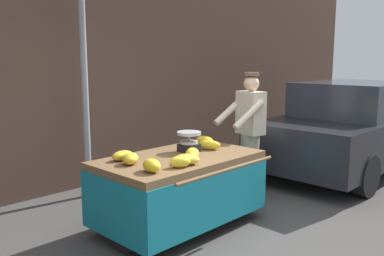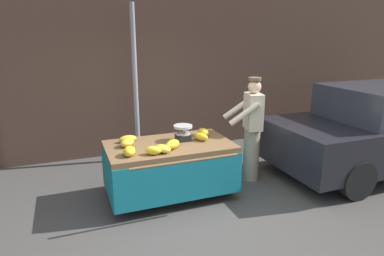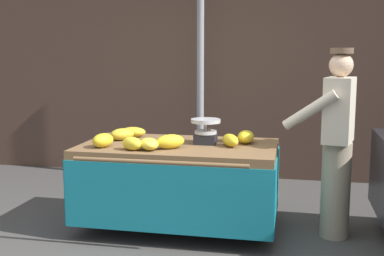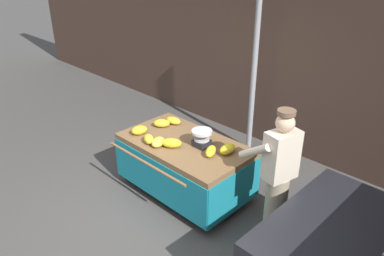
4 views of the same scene
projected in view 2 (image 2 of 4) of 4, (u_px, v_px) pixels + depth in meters
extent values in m
plane|color=#423F3D|center=(199.00, 220.00, 4.40)|extent=(60.00, 60.00, 0.00)
cube|color=#473328|center=(141.00, 59.00, 6.62)|extent=(16.00, 0.24, 3.78)
cylinder|color=gray|center=(135.00, 85.00, 6.17)|extent=(0.09, 0.09, 2.90)
cube|color=brown|center=(169.00, 146.00, 4.87)|extent=(1.82, 1.05, 0.08)
cylinder|color=black|center=(114.00, 181.00, 4.69)|extent=(0.05, 0.74, 0.74)
cylinder|color=#B7B7BC|center=(112.00, 181.00, 4.68)|extent=(0.01, 0.13, 0.13)
cylinder|color=black|center=(220.00, 165.00, 5.27)|extent=(0.05, 0.74, 0.74)
cylinder|color=#B7B7BC|center=(222.00, 165.00, 5.28)|extent=(0.01, 0.13, 0.13)
cylinder|color=#4C4742|center=(162.00, 162.00, 5.37)|extent=(0.05, 0.05, 0.74)
cube|color=#147284|center=(182.00, 182.00, 4.49)|extent=(1.82, 0.02, 0.60)
cube|color=#147284|center=(160.00, 157.00, 5.43)|extent=(1.82, 0.02, 0.60)
cube|color=#147284|center=(108.00, 177.00, 4.64)|extent=(0.02, 1.05, 0.60)
cube|color=#147284|center=(225.00, 160.00, 5.27)|extent=(0.02, 1.05, 0.60)
cylinder|color=brown|center=(186.00, 162.00, 4.23)|extent=(1.45, 0.04, 0.04)
cube|color=black|center=(183.00, 137.00, 5.00)|extent=(0.20, 0.20, 0.09)
cylinder|color=#B7B7BC|center=(183.00, 131.00, 4.98)|extent=(0.02, 0.02, 0.11)
cylinder|color=#B7B7BC|center=(183.00, 126.00, 4.96)|extent=(0.28, 0.28, 0.04)
cylinder|color=#B7B7BC|center=(183.00, 133.00, 4.99)|extent=(0.21, 0.21, 0.03)
ellipsoid|color=gold|center=(173.00, 144.00, 4.63)|extent=(0.30, 0.28, 0.13)
ellipsoid|color=gold|center=(128.00, 139.00, 4.92)|extent=(0.27, 0.18, 0.10)
ellipsoid|color=gold|center=(201.00, 137.00, 5.00)|extent=(0.23, 0.29, 0.11)
ellipsoid|color=gold|center=(129.00, 151.00, 4.36)|extent=(0.22, 0.27, 0.13)
ellipsoid|color=gold|center=(127.00, 143.00, 4.72)|extent=(0.29, 0.29, 0.12)
ellipsoid|color=yellow|center=(163.00, 149.00, 4.49)|extent=(0.26, 0.30, 0.11)
ellipsoid|color=gold|center=(203.00, 132.00, 5.21)|extent=(0.16, 0.26, 0.12)
ellipsoid|color=yellow|center=(153.00, 150.00, 4.40)|extent=(0.25, 0.22, 0.12)
cylinder|color=gray|center=(251.00, 154.00, 5.54)|extent=(0.26, 0.26, 0.88)
cube|color=beige|center=(253.00, 111.00, 5.34)|extent=(0.31, 0.42, 0.58)
sphere|color=#DBB28E|center=(255.00, 87.00, 5.24)|extent=(0.21, 0.21, 0.21)
cylinder|color=brown|center=(255.00, 79.00, 5.20)|extent=(0.20, 0.20, 0.05)
cylinder|color=beige|center=(244.00, 114.00, 5.11)|extent=(0.49, 0.20, 0.37)
cylinder|color=beige|center=(237.00, 108.00, 5.52)|extent=(0.49, 0.20, 0.37)
cube|color=black|center=(376.00, 137.00, 5.93)|extent=(3.91, 1.72, 0.70)
cylinder|color=black|center=(357.00, 180.00, 4.89)|extent=(0.60, 0.18, 0.60)
cylinder|color=black|center=(291.00, 148.00, 6.30)|extent=(0.60, 0.18, 0.60)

